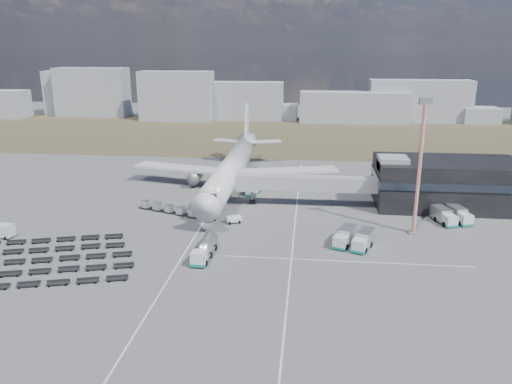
# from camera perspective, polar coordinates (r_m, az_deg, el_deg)

# --- Properties ---
(ground) EXTENTS (420.00, 420.00, 0.00)m
(ground) POSITION_cam_1_polar(r_m,az_deg,el_deg) (91.70, -5.79, -5.13)
(ground) COLOR #565659
(ground) RESTS_ON ground
(grass_strip) EXTENTS (420.00, 90.00, 0.01)m
(grass_strip) POSITION_cam_1_polar(r_m,az_deg,el_deg) (197.06, 0.80, 6.65)
(grass_strip) COLOR #4A452C
(grass_strip) RESTS_ON ground
(lane_markings) EXTENTS (47.12, 110.00, 0.01)m
(lane_markings) POSITION_cam_1_polar(r_m,az_deg,el_deg) (93.02, 0.50, -4.72)
(lane_markings) COLOR silver
(lane_markings) RESTS_ON ground
(terminal) EXTENTS (30.40, 16.40, 11.00)m
(terminal) POSITION_cam_1_polar(r_m,az_deg,el_deg) (114.78, 20.87, 1.06)
(terminal) COLOR black
(terminal) RESTS_ON ground
(jet_bridge) EXTENTS (30.30, 3.80, 7.05)m
(jet_bridge) POSITION_cam_1_polar(r_m,az_deg,el_deg) (107.62, 4.70, 1.02)
(jet_bridge) COLOR #939399
(jet_bridge) RESTS_ON ground
(airliner) EXTENTS (51.59, 64.53, 17.62)m
(airliner) POSITION_cam_1_polar(r_m,az_deg,el_deg) (120.51, -2.71, 2.85)
(airliner) COLOR silver
(airliner) RESTS_ON ground
(skyline) EXTENTS (297.11, 26.71, 23.09)m
(skyline) POSITION_cam_1_polar(r_m,az_deg,el_deg) (235.13, -0.52, 10.45)
(skyline) COLOR #989CA6
(skyline) RESTS_ON ground
(fuel_tanker) EXTENTS (2.84, 9.49, 3.03)m
(fuel_tanker) POSITION_cam_1_polar(r_m,az_deg,el_deg) (82.76, -5.89, -6.46)
(fuel_tanker) COLOR silver
(fuel_tanker) RESTS_ON ground
(pushback_tug) EXTENTS (3.31, 2.68, 1.34)m
(pushback_tug) POSITION_cam_1_polar(r_m,az_deg,el_deg) (98.13, -2.56, -3.17)
(pushback_tug) COLOR silver
(pushback_tug) RESTS_ON ground
(utility_van) EXTENTS (4.92, 2.52, 2.50)m
(utility_van) POSITION_cam_1_polar(r_m,az_deg,el_deg) (101.79, -27.20, -3.98)
(utility_van) COLOR silver
(utility_van) RESTS_ON ground
(catering_truck) EXTENTS (3.30, 5.89, 2.55)m
(catering_truck) POSITION_cam_1_polar(r_m,az_deg,el_deg) (116.68, -0.29, 0.39)
(catering_truck) COLOR silver
(catering_truck) RESTS_ON ground
(service_trucks_near) EXTENTS (7.76, 8.37, 2.72)m
(service_trucks_near) POSITION_cam_1_polar(r_m,az_deg,el_deg) (88.32, 11.16, -5.21)
(service_trucks_near) COLOR silver
(service_trucks_near) RESTS_ON ground
(service_trucks_far) EXTENTS (7.35, 8.08, 2.70)m
(service_trucks_far) POSITION_cam_1_polar(r_m,az_deg,el_deg) (105.27, 21.42, -2.50)
(service_trucks_far) COLOR silver
(service_trucks_far) RESTS_ON ground
(uld_row) EXTENTS (16.98, 7.96, 1.61)m
(uld_row) POSITION_cam_1_polar(r_m,az_deg,el_deg) (104.28, -9.25, -2.01)
(uld_row) COLOR black
(uld_row) RESTS_ON ground
(baggage_dollies) EXTENTS (31.38, 25.90, 0.75)m
(baggage_dollies) POSITION_cam_1_polar(r_m,az_deg,el_deg) (87.93, -23.29, -7.18)
(baggage_dollies) COLOR black
(baggage_dollies) RESTS_ON ground
(floodlight_mast) EXTENTS (2.37, 1.92, 24.93)m
(floodlight_mast) POSITION_cam_1_polar(r_m,az_deg,el_deg) (93.95, 18.18, 2.64)
(floodlight_mast) COLOR red
(floodlight_mast) RESTS_ON ground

